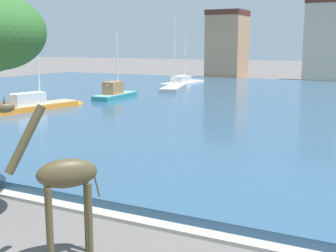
% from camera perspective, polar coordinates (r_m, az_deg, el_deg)
% --- Properties ---
extents(harbor_water, '(91.09, 54.02, 0.41)m').
position_cam_1_polar(harbor_water, '(39.71, 14.33, 2.47)').
color(harbor_water, '#2D5170').
rests_on(harbor_water, ground).
extents(quay_edge_coping, '(91.09, 0.50, 0.12)m').
position_cam_1_polar(quay_edge_coping, '(15.11, -10.38, -10.32)').
color(quay_edge_coping, '#ADA89E').
rests_on(quay_edge_coping, ground).
extents(giraffe_statue, '(1.82, 2.02, 4.16)m').
position_cam_1_polar(giraffe_statue, '(11.45, -13.14, -6.24)').
color(giraffe_statue, '#4C4228').
rests_on(giraffe_statue, ground).
extents(sailboat_teal, '(2.01, 6.58, 6.52)m').
position_cam_1_polar(sailboat_teal, '(42.70, -6.35, 3.84)').
color(sailboat_teal, teal).
rests_on(sailboat_teal, ground).
extents(sailboat_grey, '(4.21, 8.76, 8.72)m').
position_cam_1_polar(sailboat_grey, '(50.94, 0.85, 4.69)').
color(sailboat_grey, '#939399').
rests_on(sailboat_grey, ground).
extents(sailboat_orange, '(2.91, 8.71, 7.64)m').
position_cam_1_polar(sailboat_orange, '(36.35, -15.74, 2.34)').
color(sailboat_orange, orange).
rests_on(sailboat_orange, ground).
extents(sailboat_white, '(2.49, 9.37, 6.42)m').
position_cam_1_polar(sailboat_white, '(59.06, 2.13, 5.45)').
color(sailboat_white, white).
rests_on(sailboat_white, ground).
extents(townhouse_corner_house, '(5.48, 5.79, 10.56)m').
position_cam_1_polar(townhouse_corner_house, '(73.02, 7.43, 10.08)').
color(townhouse_corner_house, tan).
rests_on(townhouse_corner_house, ground).
extents(townhouse_end_terrace, '(5.28, 6.56, 11.70)m').
position_cam_1_polar(townhouse_end_terrace, '(69.48, 19.23, 10.08)').
color(townhouse_end_terrace, '#C6B293').
rests_on(townhouse_end_terrace, ground).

